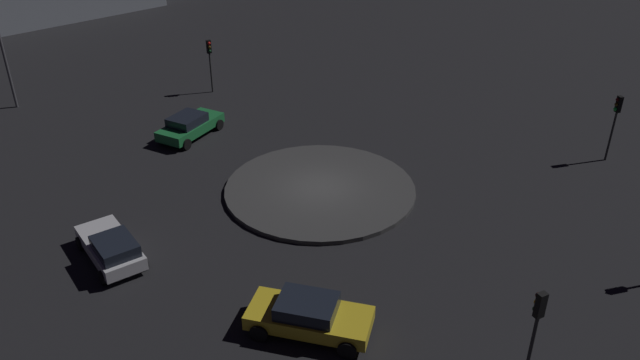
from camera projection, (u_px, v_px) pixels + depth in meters
ground_plane at (320, 191)px, 32.20m from camera, size 117.56×117.56×0.00m
roundabout_island at (320, 189)px, 32.15m from camera, size 9.75×9.75×0.23m
car_silver at (111, 247)px, 26.67m from camera, size 4.15×2.02×1.38m
car_yellow at (309, 315)px, 22.89m from camera, size 4.67×4.38×1.43m
car_green at (190, 125)px, 37.52m from camera, size 3.59×4.69×1.42m
traffic_light_east at (210, 55)px, 42.94m from camera, size 0.37×0.32×3.72m
traffic_light_south at (616, 115)px, 33.87m from camera, size 0.36×0.39×3.81m
traffic_light_west at (536, 322)px, 19.48m from camera, size 0.37×0.33×4.03m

